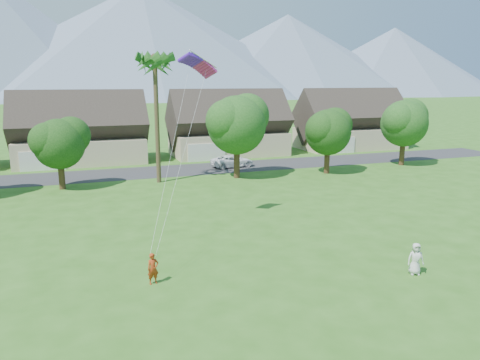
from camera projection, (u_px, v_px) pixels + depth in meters
name	position (u px, v px, depth m)	size (l,w,h in m)	color
ground	(315.00, 307.00, 20.82)	(500.00, 500.00, 0.00)	#2D6019
street	(169.00, 171.00, 52.17)	(90.00, 7.00, 0.01)	#2D2D30
kite_flyer	(153.00, 269.00, 23.09)	(0.58, 0.38, 1.58)	#A23312
watcher	(416.00, 259.00, 24.22)	(0.83, 0.54, 1.70)	silver
parked_car	(232.00, 161.00, 54.48)	(2.32, 5.03, 1.40)	white
mountain_ridge	(107.00, 45.00, 257.91)	(540.00, 240.00, 70.00)	slate
houses_row	(158.00, 132.00, 59.91)	(72.75, 8.19, 8.86)	beige
tree_row	(167.00, 133.00, 45.17)	(62.27, 6.67, 8.45)	#47301C
fan_palm	(155.00, 60.00, 43.99)	(3.00, 3.00, 13.80)	#4C3D26
parafoil_kite	(198.00, 63.00, 30.64)	(2.99, 1.51, 0.50)	#5118BA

